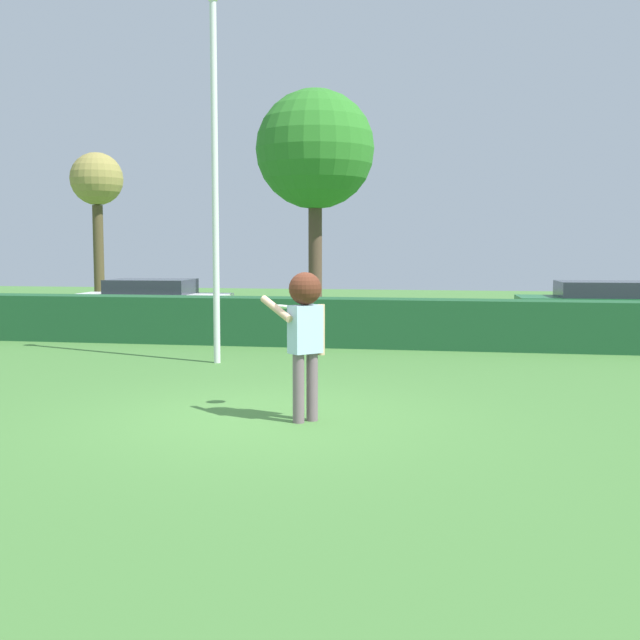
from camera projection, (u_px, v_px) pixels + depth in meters
ground_plane at (265, 418)px, 9.68m from camera, size 60.00×60.00×0.00m
person at (305, 323)px, 9.40m from camera, size 0.83×0.49×1.82m
frisbee at (280, 307)px, 10.06m from camera, size 0.24×0.24×0.07m
lamppost at (215, 162)px, 14.02m from camera, size 0.24×0.24×6.65m
hedge_row at (348, 322)px, 16.72m from camera, size 21.77×0.90×1.03m
parked_car_white at (152, 300)px, 21.32m from camera, size 4.27×1.95×1.25m
parked_car_green at (602, 303)px, 20.01m from camera, size 4.27×1.96×1.25m
maple_tree at (315, 151)px, 21.18m from camera, size 3.22×3.22×6.38m
birch_tree at (97, 184)px, 26.56m from camera, size 1.78×1.78×5.33m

